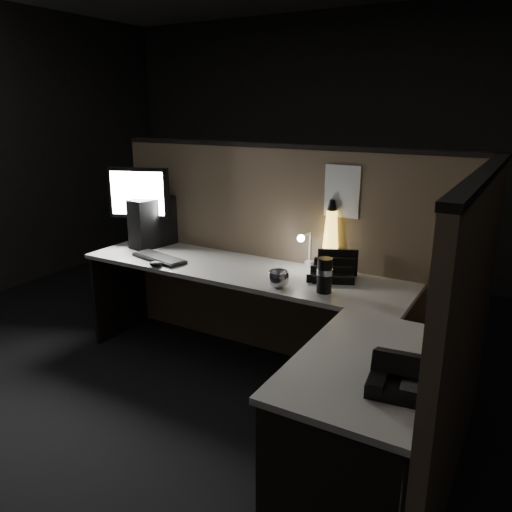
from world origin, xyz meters
The scene contains 17 objects.
floor centered at (0.00, 0.00, 0.00)m, with size 6.00×6.00×0.00m, color black.
room_shell centered at (0.00, 0.00, 1.62)m, with size 6.00×6.00×6.00m.
partition_back centered at (0.00, 0.93, 0.75)m, with size 2.66×0.06×1.50m, color brown.
partition_right centered at (1.33, 0.10, 0.75)m, with size 0.06×1.66×1.50m, color brown.
desk centered at (0.18, 0.25, 0.58)m, with size 2.60×1.60×0.73m.
pc_tower centered at (-1.02, 0.74, 0.92)m, with size 0.16×0.36×0.37m, color black.
monitor centered at (-1.09, 0.69, 1.09)m, with size 0.45×0.21×0.60m.
keyboard centered at (-0.74, 0.47, 0.74)m, with size 0.44×0.15×0.02m, color black.
mouse centered at (-0.66, 0.34, 0.75)m, with size 0.10×0.07×0.04m, color black.
clip_lamp centered at (0.23, 0.81, 0.87)m, with size 0.05×0.19×0.25m.
organizer centered at (0.47, 0.72, 0.77)m, with size 0.32×0.31×0.19m.
lava_lamp centered at (0.38, 0.88, 0.92)m, with size 0.12×0.12×0.47m.
travel_mug centered at (0.52, 0.46, 0.83)m, with size 0.09×0.09×0.21m, color black.
steel_mug centered at (0.25, 0.40, 0.78)m, with size 0.13×0.13×0.10m, color #B3B2B9.
figurine centered at (0.45, 0.70, 0.78)m, with size 0.06×0.06×0.06m, color #FFA028.
pinned_paper centered at (0.43, 0.90, 1.25)m, with size 0.23×0.00×0.33m, color white.
desk_phone centered at (1.18, -0.35, 0.79)m, with size 0.28×0.29×0.15m.
Camera 1 is at (1.54, -2.09, 1.77)m, focal length 35.00 mm.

